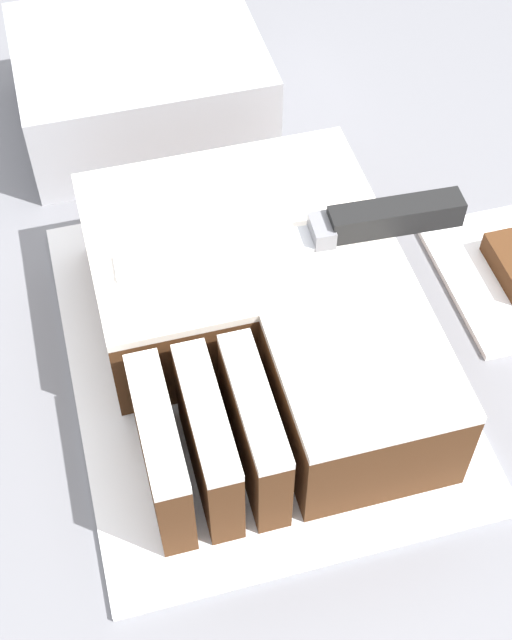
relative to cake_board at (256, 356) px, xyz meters
The scene contains 5 objects.
countertop 0.47m from the cake_board, 138.33° to the left, with size 1.40×1.10×0.93m.
cake_board is the anchor object (origin of this frame).
cake 0.05m from the cake_board, 54.20° to the left, with size 0.23×0.30×0.09m.
knife 0.14m from the cake_board, 18.26° to the left, with size 0.27×0.04×0.02m.
storage_box 0.32m from the cake_board, 95.55° to the left, with size 0.23×0.19×0.09m.
Camera 1 is at (-0.05, -0.46, 1.51)m, focal length 50.00 mm.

